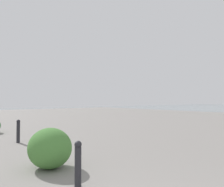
# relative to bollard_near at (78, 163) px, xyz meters

# --- Properties ---
(bollard_near) EXTENTS (0.13, 0.13, 0.81)m
(bollard_near) POSITION_rel_bollard_near_xyz_m (0.00, 0.00, 0.00)
(bollard_near) COLOR #232328
(bollard_near) RESTS_ON ground
(bollard_mid) EXTENTS (0.13, 0.13, 0.83)m
(bollard_mid) POSITION_rel_bollard_near_xyz_m (4.85, -0.31, 0.01)
(bollard_mid) COLOR #232328
(bollard_mid) RESTS_ON ground
(shrub_round) EXTENTS (1.07, 0.96, 0.91)m
(shrub_round) POSITION_rel_bollard_near_xyz_m (1.33, -0.04, 0.03)
(shrub_round) COLOR #477F38
(shrub_round) RESTS_ON ground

